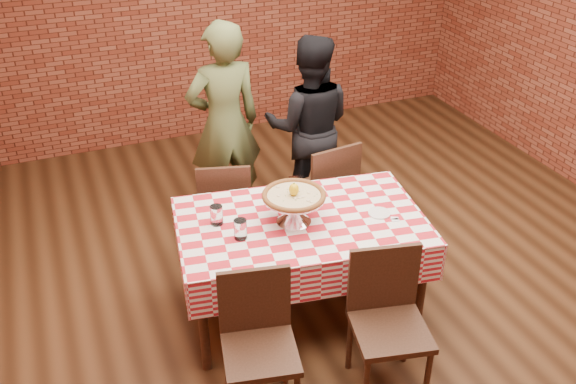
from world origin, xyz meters
The scene contains 18 objects.
ground centered at (0.00, 0.00, 0.00)m, with size 6.00×6.00×0.00m, color black.
table centered at (-0.38, -0.10, 0.38)m, with size 1.58×0.95×0.75m, color #3F2518.
tablecloth centered at (-0.38, -0.10, 0.62)m, with size 1.62×0.98×0.27m, color red, non-canonical shape.
pizza_stand centered at (-0.43, -0.09, 0.85)m, with size 0.41×0.41×0.18m, color silver, non-canonical shape.
pizza centered at (-0.43, -0.09, 0.95)m, with size 0.41×0.41×0.03m, color beige.
lemon centered at (-0.43, -0.09, 0.99)m, with size 0.06×0.06×0.08m, color gold.
water_glass_left centered at (-0.81, -0.15, 0.82)m, with size 0.08×0.08×0.13m, color white.
water_glass_right centered at (-0.90, 0.06, 0.82)m, with size 0.08×0.08×0.13m, color white.
side_plate centered at (0.13, -0.23, 0.76)m, with size 0.15×0.15×0.01m, color white.
sweetener_packet_a centered at (0.19, -0.33, 0.76)m, with size 0.05×0.04×0.01m, color white.
sweetener_packet_b centered at (0.19, -0.32, 0.76)m, with size 0.05×0.04×0.01m, color white.
condiment_caddy centered at (-0.29, 0.19, 0.83)m, with size 0.10×0.08×0.14m, color silver.
chair_near_left centered at (-0.93, -0.82, 0.44)m, with size 0.41×0.41×0.89m, color #3F2518, non-canonical shape.
chair_near_right centered at (-0.17, -0.94, 0.45)m, with size 0.43×0.43×0.91m, color #3F2518, non-canonical shape.
chair_far_left centered at (-0.65, 0.74, 0.43)m, with size 0.39×0.39×0.87m, color #3F2518, non-canonical shape.
chair_far_right centered at (0.12, 0.66, 0.46)m, with size 0.43×0.43×0.91m, color #3F2518, non-canonical shape.
diner_olive centered at (-0.46, 1.31, 0.86)m, with size 0.62×0.41×1.71m, color #4B552E.
diner_black centered at (0.23, 1.16, 0.78)m, with size 0.76×0.59×1.56m, color black.
Camera 1 is at (-1.75, -3.27, 3.01)m, focal length 39.58 mm.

